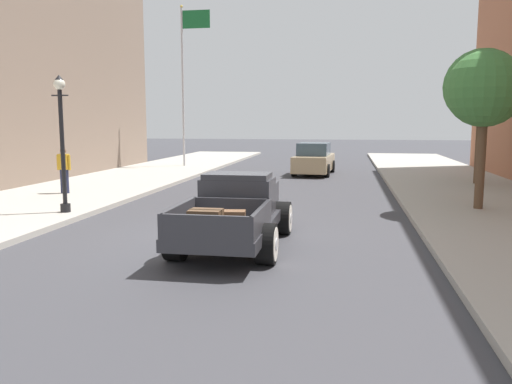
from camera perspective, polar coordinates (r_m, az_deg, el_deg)
name	(u,v)px	position (r m, az deg, el deg)	size (l,w,h in m)	color
ground_plane	(228,237)	(12.25, -3.09, -4.97)	(140.00, 140.00, 0.00)	#3D3D42
hotrod_truck_gunmetal	(237,210)	(11.43, -2.11, -2.04)	(2.22, 4.95, 1.58)	#333338
car_background_tan	(314,160)	(26.80, 6.47, 3.58)	(2.10, 4.41, 1.65)	tan
pedestrian_sidewalk_left	(64,167)	(19.73, -20.59, 2.58)	(0.53, 0.22, 1.65)	#232847
street_lamp_near	(62,134)	(15.45, -20.80, 6.10)	(0.50, 0.32, 3.85)	black
flagpole	(186,69)	(30.63, -7.76, 13.45)	(1.74, 0.16, 9.16)	#B2B2B7
street_tree_nearest	(485,90)	(16.49, 24.12, 10.31)	(2.20, 2.20, 4.61)	brown
street_tree_second	(482,87)	(23.35, 23.84, 10.66)	(3.07, 3.07, 5.54)	brown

